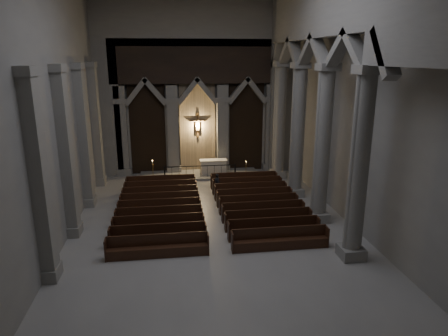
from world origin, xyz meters
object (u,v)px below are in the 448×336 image
at_px(altar, 213,166).
at_px(altar_rail, 200,170).
at_px(worshipper, 218,184).
at_px(candle_stand_left, 153,177).
at_px(pews, 210,209).
at_px(candle_stand_right, 246,174).

height_order(altar, altar_rail, altar).
height_order(altar, worshipper, worshipper).
xyz_separation_m(altar_rail, candle_stand_left, (-3.25, -0.63, -0.22)).
relative_size(altar_rail, worshipper, 4.05).
distance_m(pews, worshipper, 3.59).
height_order(altar_rail, candle_stand_left, candle_stand_left).
height_order(candle_stand_left, pews, candle_stand_left).
relative_size(candle_stand_right, worshipper, 1.03).
distance_m(altar, pews, 7.56).
relative_size(candle_stand_left, candle_stand_right, 1.26).
bearing_deg(candle_stand_left, worshipper, -31.89).
distance_m(candle_stand_left, candle_stand_right, 6.42).
xyz_separation_m(altar_rail, pews, (-0.00, -6.65, -0.34)).
xyz_separation_m(altar, candle_stand_right, (2.15, -1.33, -0.30)).
xyz_separation_m(candle_stand_left, candle_stand_right, (6.42, 0.13, -0.09)).
xyz_separation_m(altar, altar_rail, (-1.02, -0.83, 0.01)).
distance_m(candle_stand_left, pews, 6.84).
bearing_deg(altar, pews, -97.77).
relative_size(candle_stand_left, worshipper, 1.30).
bearing_deg(candle_stand_right, candle_stand_left, -178.82).
bearing_deg(candle_stand_left, altar_rail, 11.02).
relative_size(candle_stand_left, pews, 0.17).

